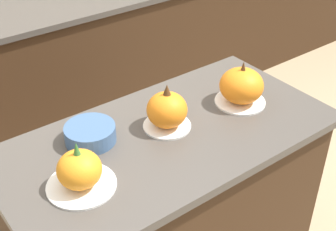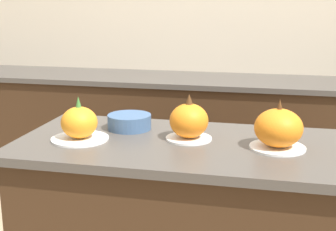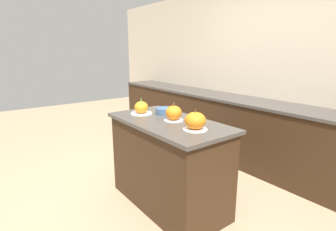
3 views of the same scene
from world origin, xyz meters
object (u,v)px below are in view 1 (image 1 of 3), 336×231
object	(u,v)px
pumpkin_cake_left	(80,171)
pumpkin_cake_center	(167,111)
pumpkin_cake_right	(241,86)
mixing_bowl	(90,134)

from	to	relation	value
pumpkin_cake_left	pumpkin_cake_center	xyz separation A→B (m)	(0.43, 0.10, 0.01)
pumpkin_cake_left	pumpkin_cake_right	world-z (taller)	pumpkin_cake_right
pumpkin_cake_left	pumpkin_cake_right	size ratio (longest dim) A/B	1.09
pumpkin_cake_center	pumpkin_cake_right	world-z (taller)	pumpkin_cake_right
pumpkin_cake_left	pumpkin_cake_center	bearing A→B (deg)	13.45
pumpkin_cake_right	pumpkin_cake_left	bearing A→B (deg)	-175.51
pumpkin_cake_left	mixing_bowl	size ratio (longest dim) A/B	1.22
pumpkin_cake_center	pumpkin_cake_right	distance (m)	0.35
pumpkin_cake_right	mixing_bowl	size ratio (longest dim) A/B	1.12
pumpkin_cake_center	pumpkin_cake_right	bearing A→B (deg)	-6.70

